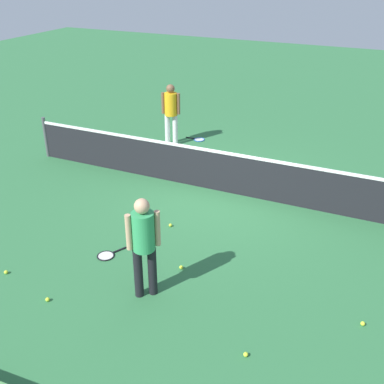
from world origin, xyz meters
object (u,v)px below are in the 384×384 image
(tennis_ball_near_player, at_px, (246,354))
(tennis_ball_by_net, at_px, (181,267))
(player_near_side, at_px, (144,240))
(tennis_ball_stray_left, at_px, (363,324))
(player_far_side, at_px, (171,110))
(tennis_racket_near_player, at_px, (107,255))
(tennis_ball_stray_right, at_px, (170,225))
(tennis_racket_far_player, at_px, (198,139))
(tennis_ball_baseline, at_px, (48,299))
(tennis_ball_midcourt, at_px, (6,272))

(tennis_ball_near_player, distance_m, tennis_ball_by_net, 2.16)
(player_near_side, relative_size, tennis_ball_by_net, 25.76)
(tennis_ball_stray_left, bearing_deg, tennis_ball_near_player, -136.84)
(tennis_ball_near_player, bearing_deg, player_far_side, 124.03)
(tennis_racket_near_player, bearing_deg, player_near_side, -28.12)
(player_near_side, distance_m, tennis_ball_stray_right, 2.30)
(player_far_side, relative_size, tennis_ball_stray_right, 25.76)
(tennis_racket_near_player, bearing_deg, tennis_ball_near_player, -21.74)
(tennis_ball_stray_left, relative_size, tennis_ball_stray_right, 1.00)
(tennis_racket_far_player, xyz_separation_m, tennis_ball_baseline, (0.75, -7.45, 0.02))
(tennis_ball_by_net, relative_size, tennis_ball_baseline, 1.00)
(tennis_ball_by_net, relative_size, tennis_ball_stray_right, 1.00)
(tennis_racket_near_player, bearing_deg, tennis_ball_baseline, -95.80)
(player_far_side, bearing_deg, player_near_side, -66.60)
(player_far_side, distance_m, tennis_ball_by_net, 6.00)
(tennis_racket_near_player, xyz_separation_m, tennis_ball_stray_right, (0.57, 1.37, 0.02))
(tennis_racket_near_player, height_order, tennis_ball_by_net, tennis_ball_by_net)
(tennis_ball_by_net, distance_m, tennis_ball_midcourt, 2.95)
(player_near_side, distance_m, tennis_ball_near_player, 2.17)
(player_far_side, relative_size, tennis_ball_stray_left, 25.76)
(player_near_side, height_order, tennis_ball_stray_right, player_near_side)
(tennis_racket_far_player, height_order, tennis_ball_stray_left, tennis_ball_stray_left)
(player_far_side, bearing_deg, tennis_ball_near_player, -55.97)
(tennis_racket_far_player, height_order, tennis_ball_stray_right, tennis_ball_stray_right)
(player_far_side, height_order, tennis_ball_near_player, player_far_side)
(player_far_side, relative_size, tennis_ball_baseline, 25.76)
(tennis_ball_baseline, bearing_deg, tennis_ball_stray_right, 75.59)
(tennis_racket_near_player, bearing_deg, tennis_ball_stray_right, 67.32)
(tennis_racket_near_player, height_order, tennis_ball_stray_left, tennis_ball_stray_left)
(player_near_side, distance_m, tennis_ball_midcourt, 2.65)
(tennis_racket_far_player, relative_size, tennis_ball_stray_left, 8.90)
(tennis_ball_by_net, bearing_deg, tennis_ball_baseline, -133.20)
(player_near_side, height_order, player_far_side, same)
(player_near_side, bearing_deg, tennis_racket_near_player, 151.88)
(tennis_racket_far_player, xyz_separation_m, tennis_ball_by_net, (2.27, -5.83, 0.02))
(tennis_racket_near_player, xyz_separation_m, tennis_ball_by_net, (1.38, 0.20, 0.02))
(tennis_racket_near_player, height_order, tennis_ball_baseline, tennis_ball_baseline)
(player_near_side, height_order, tennis_ball_by_net, player_near_side)
(player_near_side, height_order, tennis_ball_baseline, player_near_side)
(tennis_racket_near_player, xyz_separation_m, tennis_racket_far_player, (-0.90, 6.03, 0.00))
(player_far_side, height_order, tennis_ball_midcourt, player_far_side)
(tennis_ball_baseline, bearing_deg, tennis_ball_by_net, 46.80)
(tennis_racket_near_player, relative_size, tennis_ball_near_player, 9.06)
(tennis_ball_near_player, xyz_separation_m, tennis_ball_midcourt, (-4.26, 0.05, 0.00))
(tennis_ball_midcourt, distance_m, tennis_ball_stray_left, 5.75)
(tennis_racket_far_player, distance_m, tennis_ball_baseline, 7.49)
(tennis_ball_baseline, relative_size, tennis_ball_stray_right, 1.00)
(tennis_ball_by_net, relative_size, tennis_ball_stray_left, 1.00)
(tennis_ball_midcourt, xyz_separation_m, tennis_ball_stray_left, (5.62, 1.22, 0.00))
(tennis_ball_by_net, height_order, tennis_ball_stray_right, same)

